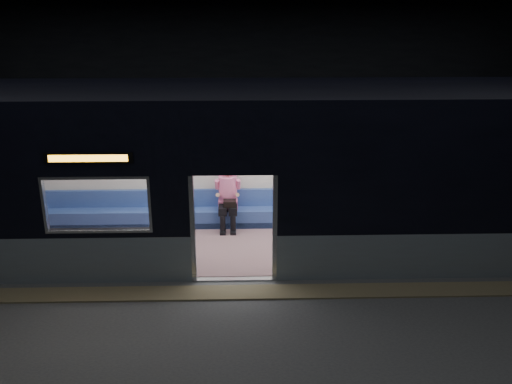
{
  "coord_description": "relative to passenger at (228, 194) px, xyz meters",
  "views": [
    {
      "loc": [
        0.15,
        -7.96,
        4.83
      ],
      "look_at": [
        0.43,
        2.3,
        1.3
      ],
      "focal_mm": 38.0,
      "sensor_mm": 36.0,
      "label": 1
    }
  ],
  "objects": [
    {
      "name": "station_floor",
      "position": [
        0.17,
        -3.55,
        -0.84
      ],
      "size": [
        24.0,
        14.0,
        0.01
      ],
      "primitive_type": "cube",
      "color": "#47494C",
      "rests_on": "ground"
    },
    {
      "name": "station_envelope",
      "position": [
        0.17,
        -3.55,
        2.83
      ],
      "size": [
        24.0,
        14.0,
        5.0
      ],
      "color": "black",
      "rests_on": "station_floor"
    },
    {
      "name": "tactile_strip",
      "position": [
        0.17,
        -3.0,
        -0.82
      ],
      "size": [
        22.8,
        0.5,
        0.03
      ],
      "primitive_type": "cube",
      "color": "#8C7F59",
      "rests_on": "station_floor"
    },
    {
      "name": "metro_car",
      "position": [
        0.16,
        -1.0,
        1.01
      ],
      "size": [
        18.0,
        3.04,
        3.35
      ],
      "color": "gray",
      "rests_on": "station_floor"
    },
    {
      "name": "passenger",
      "position": [
        0.0,
        0.0,
        0.0
      ],
      "size": [
        0.44,
        0.76,
        1.46
      ],
      "rotation": [
        0.0,
        0.0,
        0.07
      ],
      "color": "black",
      "rests_on": "metro_car"
    },
    {
      "name": "handbag",
      "position": [
        0.04,
        -0.25,
        -0.14
      ],
      "size": [
        0.28,
        0.24,
        0.14
      ],
      "primitive_type": "cube",
      "rotation": [
        0.0,
        0.0,
        -0.01
      ],
      "color": "black",
      "rests_on": "passenger"
    },
    {
      "name": "transit_map",
      "position": [
        5.17,
        0.31,
        0.68
      ],
      "size": [
        1.12,
        0.03,
        0.73
      ],
      "primitive_type": "cube",
      "color": "white",
      "rests_on": "metro_car"
    }
  ]
}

